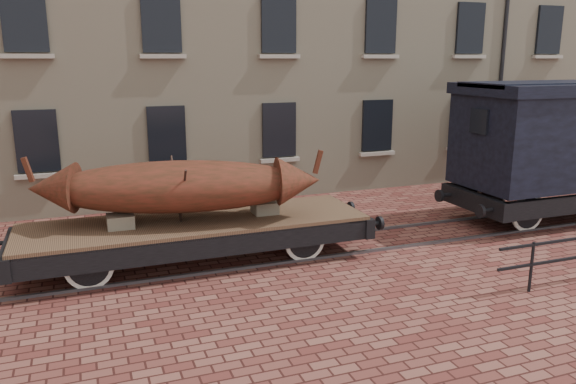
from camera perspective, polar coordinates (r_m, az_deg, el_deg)
name	(u,v)px	position (r m, az deg, el deg)	size (l,w,h in m)	color
ground	(310,249)	(13.37, 2.25, -5.77)	(90.00, 90.00, 0.00)	#5B2621
rail_track	(310,247)	(13.36, 2.25, -5.64)	(30.00, 1.52, 0.06)	#59595E
flatcar_wagon	(196,229)	(12.38, -9.29, -3.71)	(8.31, 2.26, 1.26)	brown
iron_boat	(179,186)	(12.07, -11.01, 0.60)	(6.15, 2.79, 1.50)	maroon
goods_van	(573,134)	(17.35, 26.94, 5.32)	(7.34, 2.68, 3.80)	black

